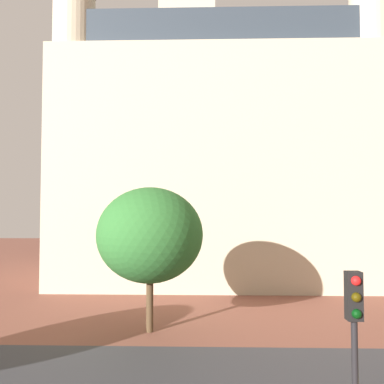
# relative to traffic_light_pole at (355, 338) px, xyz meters

# --- Properties ---
(ground_plane) EXTENTS (120.00, 120.00, 0.00)m
(ground_plane) POSITION_rel_traffic_light_pole_xyz_m (-3.49, 6.49, -2.89)
(ground_plane) COLOR brown
(landmark_building) EXTENTS (23.12, 15.50, 35.14)m
(landmark_building) POSITION_rel_traffic_light_pole_xyz_m (-1.82, 24.89, 7.00)
(landmark_building) COLOR beige
(landmark_building) RESTS_ON ground_plane
(traffic_light_pole) EXTENTS (0.28, 0.34, 4.10)m
(traffic_light_pole) POSITION_rel_traffic_light_pole_xyz_m (0.00, 0.00, 0.00)
(traffic_light_pole) COLOR black
(traffic_light_pole) RESTS_ON ground_plane
(tree_curb_far) EXTENTS (4.61, 4.61, 6.24)m
(tree_curb_far) POSITION_rel_traffic_light_pole_xyz_m (-5.12, 9.91, 1.27)
(tree_curb_far) COLOR #4C3823
(tree_curb_far) RESTS_ON ground_plane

